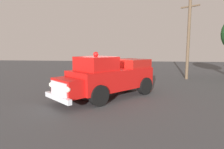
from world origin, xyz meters
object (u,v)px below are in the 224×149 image
object	(u,v)px
spectator_standing	(88,73)
traffic_cone	(148,86)
classic_hot_rod	(103,70)
lawn_chair_by_car	(128,77)
lawn_chair_spare	(86,69)
utility_pole	(188,39)
lawn_chair_near_truck	(81,69)
vintage_fire_truck	(109,76)
spectator_seated	(82,68)

from	to	relation	value
spectator_standing	traffic_cone	distance (m)	4.44
classic_hot_rod	lawn_chair_by_car	world-z (taller)	classic_hot_rod
lawn_chair_spare	utility_pole	world-z (taller)	utility_pole
classic_hot_rod	utility_pole	bearing A→B (deg)	0.32
lawn_chair_near_truck	lawn_chair_by_car	xyz separation A→B (m)	(5.04, -4.77, 0.00)
vintage_fire_truck	spectator_seated	xyz separation A→B (m)	(-3.95, 8.77, -0.50)
lawn_chair_near_truck	lawn_chair_by_car	distance (m)	6.94
lawn_chair_spare	spectator_standing	bearing A→B (deg)	-75.29
lawn_chair_spare	utility_pole	xyz separation A→B (m)	(9.76, -2.30, 3.01)
vintage_fire_truck	lawn_chair_spare	xyz separation A→B (m)	(-3.63, 9.50, -0.61)
classic_hot_rod	traffic_cone	world-z (taller)	classic_hot_rod
spectator_standing	traffic_cone	world-z (taller)	spectator_standing
vintage_fire_truck	lawn_chair_spare	bearing A→B (deg)	110.91
classic_hot_rod	lawn_chair_spare	size ratio (longest dim) A/B	4.53
vintage_fire_truck	spectator_seated	distance (m)	9.63
classic_hot_rod	utility_pole	distance (m)	8.12
classic_hot_rod	spectator_standing	size ratio (longest dim) A/B	2.76
lawn_chair_by_car	traffic_cone	world-z (taller)	lawn_chair_by_car
traffic_cone	lawn_chair_by_car	bearing A→B (deg)	120.96
lawn_chair_near_truck	lawn_chair_by_car	size ratio (longest dim) A/B	1.00
lawn_chair_by_car	spectator_seated	distance (m)	6.81
vintage_fire_truck	lawn_chair_by_car	distance (m)	4.25
lawn_chair_by_car	classic_hot_rod	bearing A→B (deg)	128.80
lawn_chair_spare	utility_pole	size ratio (longest dim) A/B	0.15
spectator_seated	utility_pole	bearing A→B (deg)	-8.87
lawn_chair_spare	spectator_standing	world-z (taller)	spectator_standing
vintage_fire_truck	utility_pole	xyz separation A→B (m)	(6.13, 7.20, 2.40)
lawn_chair_by_car	traffic_cone	xyz separation A→B (m)	(1.32, -2.21, -0.28)
lawn_chair_by_car	utility_pole	distance (m)	6.71
vintage_fire_truck	utility_pole	bearing A→B (deg)	49.59
utility_pole	spectator_seated	bearing A→B (deg)	171.13
classic_hot_rod	spectator_seated	bearing A→B (deg)	146.91
lawn_chair_by_car	spectator_standing	distance (m)	3.14
spectator_standing	lawn_chair_spare	bearing A→B (deg)	104.71
classic_hot_rod	lawn_chair_near_truck	distance (m)	3.09
lawn_chair_near_truck	spectator_seated	distance (m)	0.17
classic_hot_rod	lawn_chair_near_truck	size ratio (longest dim) A/B	4.53
lawn_chair_spare	utility_pole	distance (m)	10.47
spectator_seated	spectator_standing	world-z (taller)	spectator_standing
vintage_fire_truck	spectator_seated	world-z (taller)	vintage_fire_truck
lawn_chair_near_truck	lawn_chair_spare	world-z (taller)	same
lawn_chair_by_car	spectator_standing	size ratio (longest dim) A/B	0.61
vintage_fire_truck	lawn_chair_spare	world-z (taller)	vintage_fire_truck
utility_pole	vintage_fire_truck	bearing A→B (deg)	-130.41
vintage_fire_truck	classic_hot_rod	xyz separation A→B (m)	(-1.47, 7.16, -0.45)
lawn_chair_by_car	lawn_chair_near_truck	bearing A→B (deg)	136.54
lawn_chair_near_truck	traffic_cone	distance (m)	9.45
spectator_seated	spectator_standing	size ratio (longest dim) A/B	0.77
vintage_fire_truck	spectator_standing	xyz separation A→B (m)	(-1.92, 3.00, -0.23)
lawn_chair_near_truck	traffic_cone	size ratio (longest dim) A/B	1.61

